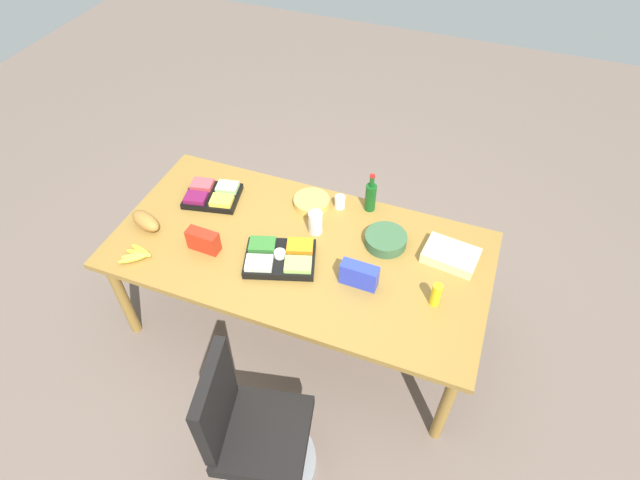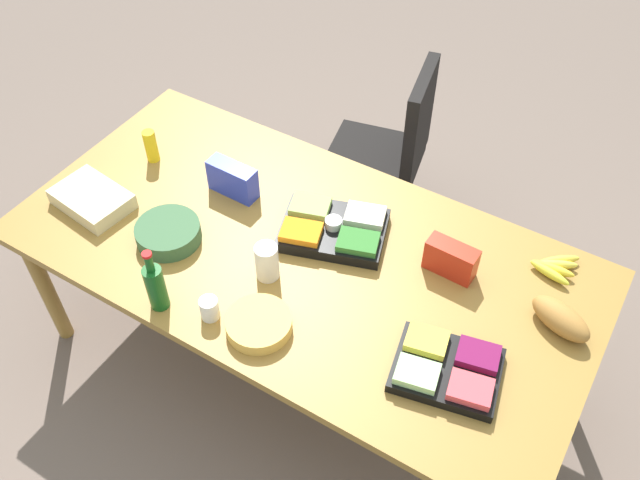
{
  "view_description": "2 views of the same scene",
  "coord_description": "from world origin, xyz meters",
  "px_view_note": "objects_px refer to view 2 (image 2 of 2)",
  "views": [
    {
      "loc": [
        -0.89,
        1.98,
        3.11
      ],
      "look_at": [
        -0.11,
        -0.08,
        0.81
      ],
      "focal_mm": 28.74,
      "sensor_mm": 36.0,
      "label": 1
    },
    {
      "loc": [
        1.01,
        -1.52,
        2.81
      ],
      "look_at": [
        0.06,
        0.04,
        0.83
      ],
      "focal_mm": 38.4,
      "sensor_mm": 36.0,
      "label": 2
    }
  ],
  "objects_px": {
    "office_chair": "(383,168)",
    "wine_bottle": "(156,286)",
    "mayo_jar": "(267,262)",
    "chip_bowl": "(259,324)",
    "mustard_bottle": "(151,146)",
    "bread_loaf": "(561,319)",
    "chip_bag_blue": "(233,179)",
    "banana_bunch": "(554,267)",
    "salad_bowl": "(168,233)",
    "chip_bag_red": "(451,259)",
    "fruit_platter": "(447,368)",
    "paper_cup": "(209,308)",
    "veggie_tray": "(333,228)",
    "conference_table": "(302,261)",
    "sheet_cake": "(92,199)"
  },
  "relations": [
    {
      "from": "sheet_cake",
      "to": "chip_bowl",
      "type": "height_order",
      "value": "sheet_cake"
    },
    {
      "from": "conference_table",
      "to": "bread_loaf",
      "type": "distance_m",
      "value": 1.02
    },
    {
      "from": "mustard_bottle",
      "to": "salad_bowl",
      "type": "relative_size",
      "value": 0.6
    },
    {
      "from": "veggie_tray",
      "to": "mustard_bottle",
      "type": "bearing_deg",
      "value": -178.8
    },
    {
      "from": "wine_bottle",
      "to": "sheet_cake",
      "type": "height_order",
      "value": "wine_bottle"
    },
    {
      "from": "conference_table",
      "to": "wine_bottle",
      "type": "xyz_separation_m",
      "value": [
        -0.31,
        -0.5,
        0.17
      ]
    },
    {
      "from": "banana_bunch",
      "to": "chip_bag_red",
      "type": "distance_m",
      "value": 0.41
    },
    {
      "from": "office_chair",
      "to": "wine_bottle",
      "type": "height_order",
      "value": "wine_bottle"
    },
    {
      "from": "fruit_platter",
      "to": "salad_bowl",
      "type": "height_order",
      "value": "same"
    },
    {
      "from": "office_chair",
      "to": "veggie_tray",
      "type": "bearing_deg",
      "value": -76.86
    },
    {
      "from": "paper_cup",
      "to": "mayo_jar",
      "type": "distance_m",
      "value": 0.28
    },
    {
      "from": "mayo_jar",
      "to": "sheet_cake",
      "type": "bearing_deg",
      "value": -175.67
    },
    {
      "from": "conference_table",
      "to": "chip_bag_red",
      "type": "xyz_separation_m",
      "value": [
        0.55,
        0.21,
        0.13
      ]
    },
    {
      "from": "wine_bottle",
      "to": "bread_loaf",
      "type": "xyz_separation_m",
      "value": [
        1.3,
        0.67,
        -0.06
      ]
    },
    {
      "from": "conference_table",
      "to": "paper_cup",
      "type": "xyz_separation_m",
      "value": [
        -0.11,
        -0.45,
        0.11
      ]
    },
    {
      "from": "conference_table",
      "to": "mayo_jar",
      "type": "relative_size",
      "value": 14.99
    },
    {
      "from": "fruit_platter",
      "to": "mustard_bottle",
      "type": "bearing_deg",
      "value": 167.92
    },
    {
      "from": "chip_bag_blue",
      "to": "banana_bunch",
      "type": "bearing_deg",
      "value": 12.11
    },
    {
      "from": "conference_table",
      "to": "fruit_platter",
      "type": "relative_size",
      "value": 5.73
    },
    {
      "from": "banana_bunch",
      "to": "wine_bottle",
      "type": "height_order",
      "value": "wine_bottle"
    },
    {
      "from": "conference_table",
      "to": "salad_bowl",
      "type": "distance_m",
      "value": 0.55
    },
    {
      "from": "office_chair",
      "to": "chip_bag_blue",
      "type": "xyz_separation_m",
      "value": [
        -0.29,
        -0.9,
        0.48
      ]
    },
    {
      "from": "wine_bottle",
      "to": "mayo_jar",
      "type": "relative_size",
      "value": 1.84
    },
    {
      "from": "wine_bottle",
      "to": "mayo_jar",
      "type": "distance_m",
      "value": 0.42
    },
    {
      "from": "veggie_tray",
      "to": "sheet_cake",
      "type": "xyz_separation_m",
      "value": [
        -0.96,
        -0.38,
        -0.0
      ]
    },
    {
      "from": "wine_bottle",
      "to": "mayo_jar",
      "type": "height_order",
      "value": "wine_bottle"
    },
    {
      "from": "office_chair",
      "to": "sheet_cake",
      "type": "bearing_deg",
      "value": -120.63
    },
    {
      "from": "fruit_platter",
      "to": "wine_bottle",
      "type": "bearing_deg",
      "value": -164.79
    },
    {
      "from": "conference_table",
      "to": "chip_bowl",
      "type": "height_order",
      "value": "chip_bowl"
    },
    {
      "from": "mustard_bottle",
      "to": "salad_bowl",
      "type": "height_order",
      "value": "mustard_bottle"
    },
    {
      "from": "sheet_cake",
      "to": "chip_bag_red",
      "type": "bearing_deg",
      "value": 17.22
    },
    {
      "from": "mayo_jar",
      "to": "chip_bowl",
      "type": "relative_size",
      "value": 0.65
    },
    {
      "from": "wine_bottle",
      "to": "sheet_cake",
      "type": "bearing_deg",
      "value": 156.03
    },
    {
      "from": "mustard_bottle",
      "to": "bread_loaf",
      "type": "xyz_separation_m",
      "value": [
        1.87,
        0.05,
        -0.03
      ]
    },
    {
      "from": "mustard_bottle",
      "to": "chip_bag_red",
      "type": "height_order",
      "value": "mustard_bottle"
    },
    {
      "from": "paper_cup",
      "to": "fruit_platter",
      "type": "height_order",
      "value": "paper_cup"
    },
    {
      "from": "conference_table",
      "to": "banana_bunch",
      "type": "height_order",
      "value": "banana_bunch"
    },
    {
      "from": "sheet_cake",
      "to": "paper_cup",
      "type": "bearing_deg",
      "value": -14.83
    },
    {
      "from": "chip_bag_blue",
      "to": "veggie_tray",
      "type": "distance_m",
      "value": 0.5
    },
    {
      "from": "conference_table",
      "to": "bread_loaf",
      "type": "bearing_deg",
      "value": 9.71
    },
    {
      "from": "wine_bottle",
      "to": "mustard_bottle",
      "type": "height_order",
      "value": "wine_bottle"
    },
    {
      "from": "wine_bottle",
      "to": "veggie_tray",
      "type": "xyz_separation_m",
      "value": [
        0.37,
        0.64,
        -0.07
      ]
    },
    {
      "from": "sheet_cake",
      "to": "mustard_bottle",
      "type": "bearing_deg",
      "value": 86.55
    },
    {
      "from": "salad_bowl",
      "to": "chip_bag_red",
      "type": "bearing_deg",
      "value": 22.67
    },
    {
      "from": "office_chair",
      "to": "mustard_bottle",
      "type": "relative_size",
      "value": 6.28
    },
    {
      "from": "chip_bag_blue",
      "to": "conference_table",
      "type": "bearing_deg",
      "value": -17.57
    },
    {
      "from": "office_chair",
      "to": "wine_bottle",
      "type": "relative_size",
      "value": 3.41
    },
    {
      "from": "fruit_platter",
      "to": "mayo_jar",
      "type": "distance_m",
      "value": 0.77
    },
    {
      "from": "banana_bunch",
      "to": "fruit_platter",
      "type": "xyz_separation_m",
      "value": [
        -0.17,
        -0.64,
        0.01
      ]
    },
    {
      "from": "paper_cup",
      "to": "chip_bag_blue",
      "type": "height_order",
      "value": "chip_bag_blue"
    }
  ]
}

